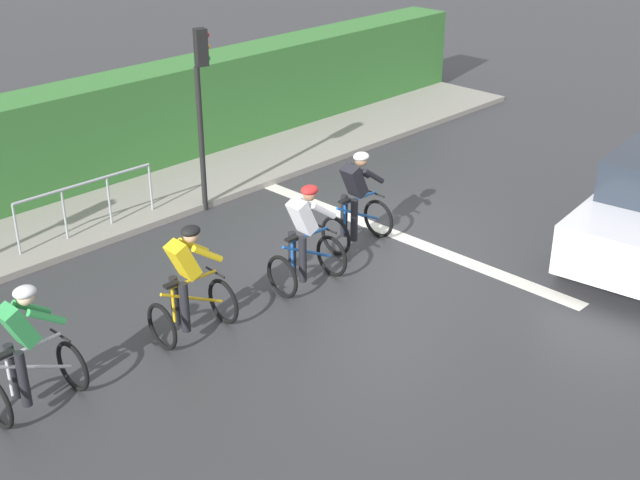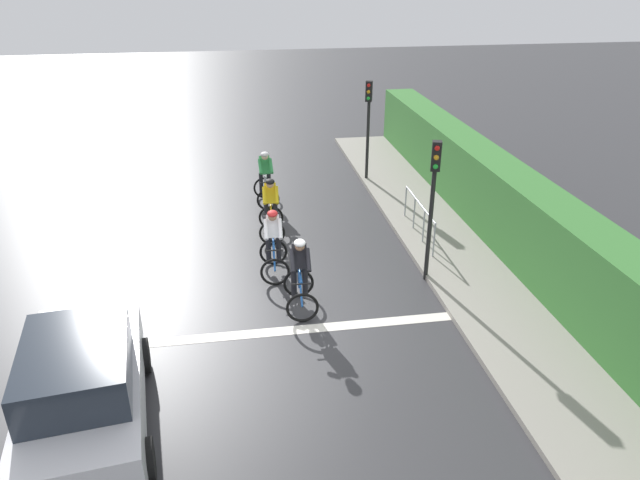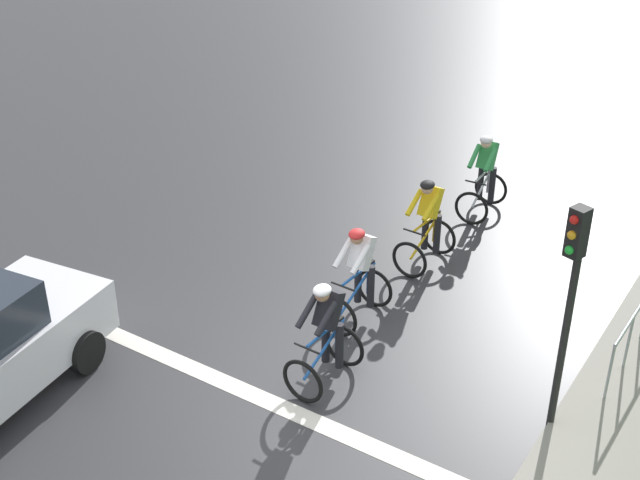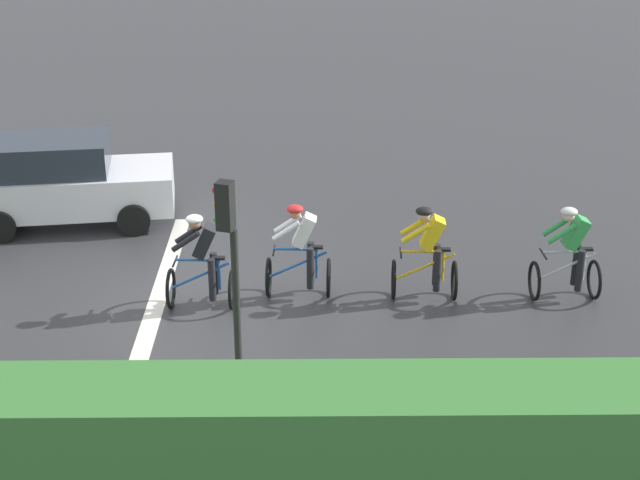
# 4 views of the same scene
# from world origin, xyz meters

# --- Properties ---
(ground_plane) EXTENTS (80.00, 80.00, 0.00)m
(ground_plane) POSITION_xyz_m (0.00, 0.00, 0.00)
(ground_plane) COLOR #333335
(sidewalk_kerb) EXTENTS (2.80, 21.63, 0.12)m
(sidewalk_kerb) POSITION_xyz_m (4.77, 2.00, 0.06)
(sidewalk_kerb) COLOR gray
(sidewalk_kerb) RESTS_ON ground
(hedge_wall) EXTENTS (1.10, 21.63, 2.03)m
(hedge_wall) POSITION_xyz_m (5.97, 2.00, 1.02)
(hedge_wall) COLOR #387533
(hedge_wall) RESTS_ON ground
(road_marking_stop_line) EXTENTS (7.00, 0.30, 0.01)m
(road_marking_stop_line) POSITION_xyz_m (0.00, -0.48, 0.00)
(road_marking_stop_line) COLOR silver
(road_marking_stop_line) RESTS_ON ground
(cyclist_lead) EXTENTS (0.72, 1.10, 1.66)m
(cyclist_lead) POSITION_xyz_m (0.07, 6.43, 0.80)
(cyclist_lead) COLOR black
(cyclist_lead) RESTS_ON ground
(cyclist_second) EXTENTS (0.74, 1.11, 1.66)m
(cyclist_second) POSITION_xyz_m (0.03, 4.07, 0.80)
(cyclist_second) COLOR black
(cyclist_second) RESTS_ON ground
(cyclist_mid) EXTENTS (0.73, 1.11, 1.66)m
(cyclist_mid) POSITION_xyz_m (-0.08, 1.95, 0.80)
(cyclist_mid) COLOR black
(cyclist_mid) RESTS_ON ground
(cyclist_fourth) EXTENTS (0.73, 1.11, 1.66)m
(cyclist_fourth) POSITION_xyz_m (0.33, 0.35, 0.80)
(cyclist_fourth) COLOR black
(cyclist_fourth) RESTS_ON ground
(car_white) EXTENTS (2.27, 4.28, 1.76)m
(car_white) POSITION_xyz_m (-3.40, -2.75, 0.87)
(car_white) COLOR silver
(car_white) RESTS_ON ground
(traffic_light_near_crossing) EXTENTS (0.25, 0.30, 3.34)m
(traffic_light_near_crossing) POSITION_xyz_m (3.36, 1.09, 2.22)
(traffic_light_near_crossing) COLOR black
(traffic_light_near_crossing) RESTS_ON ground
(pedestrian_railing_kerbside) EXTENTS (0.10, 2.63, 1.03)m
(pedestrian_railing_kerbside) POSITION_xyz_m (3.87, 3.29, 0.75)
(pedestrian_railing_kerbside) COLOR #999EA3
(pedestrian_railing_kerbside) RESTS_ON ground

